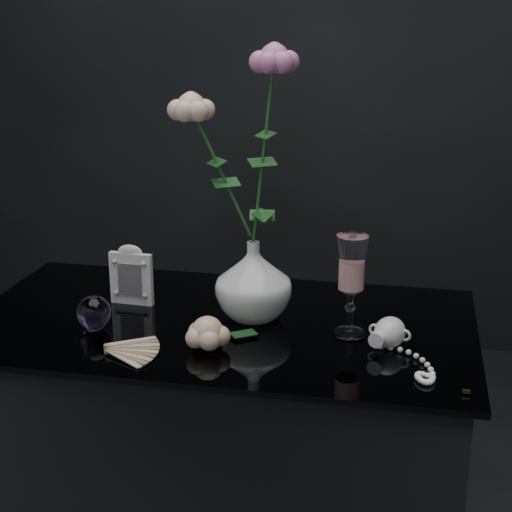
% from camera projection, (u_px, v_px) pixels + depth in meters
% --- Properties ---
extents(table, '(1.05, 0.58, 0.76)m').
position_uv_depth(table, '(222.00, 479.00, 1.75)').
color(table, black).
rests_on(table, ground).
extents(vase, '(0.20, 0.20, 0.17)m').
position_uv_depth(vase, '(253.00, 281.00, 1.62)').
color(vase, white).
rests_on(vase, table).
extents(wine_glass, '(0.08, 0.08, 0.20)m').
position_uv_depth(wine_glass, '(351.00, 286.00, 1.53)').
color(wine_glass, white).
rests_on(wine_glass, table).
extents(picture_frame, '(0.11, 0.08, 0.14)m').
position_uv_depth(picture_frame, '(131.00, 274.00, 1.70)').
color(picture_frame, white).
rests_on(picture_frame, table).
extents(paperweight, '(0.09, 0.09, 0.07)m').
position_uv_depth(paperweight, '(94.00, 312.00, 1.58)').
color(paperweight, '#916FB5').
rests_on(paperweight, table).
extents(paper_fan, '(0.21, 0.18, 0.02)m').
position_uv_depth(paper_fan, '(107.00, 348.00, 1.48)').
color(paper_fan, beige).
rests_on(paper_fan, table).
extents(loose_rose, '(0.16, 0.20, 0.06)m').
position_uv_depth(loose_rose, '(207.00, 333.00, 1.49)').
color(loose_rose, beige).
rests_on(loose_rose, table).
extents(pearl_jar, '(0.26, 0.26, 0.06)m').
position_uv_depth(pearl_jar, '(390.00, 331.00, 1.50)').
color(pearl_jar, white).
rests_on(pearl_jar, table).
extents(roses, '(0.23, 0.12, 0.44)m').
position_uv_depth(roses, '(241.00, 147.00, 1.54)').
color(roses, '#FFC1A1').
rests_on(roses, vase).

